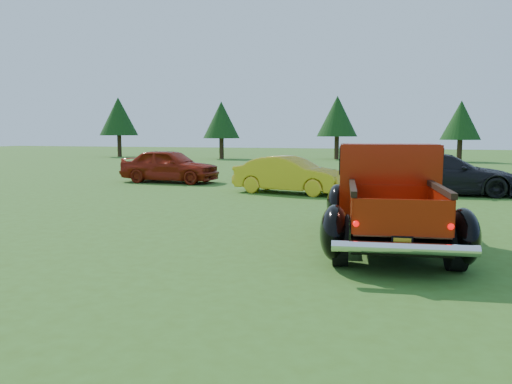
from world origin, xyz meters
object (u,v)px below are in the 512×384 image
show_car_yellow (290,175)px  tree_mid_right (461,120)px  pickup_truck (387,195)px  tree_mid_left (337,116)px  show_car_grey (443,174)px  show_car_red (170,166)px  tree_west (221,120)px  tree_far_west (119,117)px

show_car_yellow → tree_mid_right: bearing=-7.6°
pickup_truck → tree_mid_right: bearing=75.4°
tree_mid_left → show_car_grey: (6.50, -22.05, -2.70)m
pickup_truck → show_car_red: size_ratio=1.25×
tree_west → show_car_yellow: tree_west is taller
tree_mid_left → show_car_yellow: (1.50, -23.34, -2.75)m
tree_far_west → show_car_yellow: 30.46m
tree_mid_left → tree_mid_right: 9.06m
tree_far_west → tree_mid_right: bearing=-0.0°
show_car_red → show_car_yellow: (5.66, -2.32, -0.07)m
tree_far_west → show_car_grey: size_ratio=1.10×
show_car_yellow → show_car_grey: (5.00, 1.30, 0.06)m
tree_west → tree_mid_right: (18.00, 1.00, -0.14)m
tree_mid_left → show_car_yellow: 23.55m
tree_far_west → show_car_red: size_ratio=1.26×
tree_mid_right → show_car_yellow: tree_mid_right is taller
pickup_truck → show_car_yellow: size_ratio=1.34×
tree_far_west → tree_mid_left: 19.03m
tree_west → tree_mid_left: tree_mid_left is taller
tree_mid_right → show_car_grey: 21.32m
tree_far_west → show_car_grey: bearing=-39.5°
pickup_truck → tree_far_west: bearing=122.6°
tree_west → show_car_red: bearing=-75.7°
tree_mid_right → show_car_grey: size_ratio=0.93×
tree_far_west → tree_mid_right: (28.00, -0.00, -0.55)m
tree_mid_right → show_car_grey: bearing=-96.8°
tree_mid_right → show_car_red: (-13.16, -20.03, -2.27)m
show_car_red → pickup_truck: bearing=-132.9°
show_car_grey → tree_mid_left: bearing=13.6°
tree_mid_left → tree_mid_right: tree_mid_left is taller
show_car_yellow → show_car_grey: size_ratio=0.81×
tree_mid_left → pickup_truck: 30.73m
pickup_truck → show_car_yellow: (-3.44, 6.89, -0.24)m
show_car_grey → show_car_red: bearing=81.7°
tree_west → show_car_grey: tree_west is taller
tree_west → show_car_red: 19.78m
tree_west → pickup_truck: (13.94, -28.23, -2.23)m
tree_mid_left → show_car_red: 21.60m
show_car_red → show_car_yellow: 6.12m
tree_mid_right → show_car_grey: (-2.50, -21.05, -2.29)m
show_car_red → show_car_grey: bearing=-93.1°
tree_mid_right → show_car_yellow: size_ratio=1.15×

